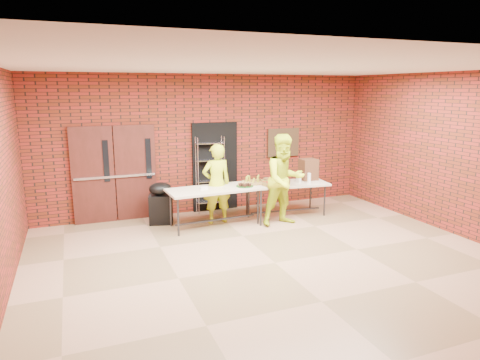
% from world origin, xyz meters
% --- Properties ---
extents(room, '(8.08, 7.08, 3.28)m').
position_xyz_m(room, '(0.00, 0.00, 1.60)').
color(room, olive).
rests_on(room, ground).
extents(double_doors, '(1.78, 0.12, 2.10)m').
position_xyz_m(double_doors, '(-2.20, 3.44, 1.05)').
color(double_doors, '#481A14').
rests_on(double_doors, room).
extents(dark_doorway, '(1.10, 0.06, 2.10)m').
position_xyz_m(dark_doorway, '(0.10, 3.46, 1.05)').
color(dark_doorway, black).
rests_on(dark_doorway, room).
extents(bronze_plaque, '(0.85, 0.04, 0.70)m').
position_xyz_m(bronze_plaque, '(1.90, 3.45, 1.55)').
color(bronze_plaque, '#392A16').
rests_on(bronze_plaque, room).
extents(wire_rack, '(0.67, 0.29, 1.79)m').
position_xyz_m(wire_rack, '(-0.07, 3.32, 0.89)').
color(wire_rack, silver).
rests_on(wire_rack, room).
extents(table_left, '(2.05, 0.94, 0.83)m').
position_xyz_m(table_left, '(-0.29, 2.25, 0.76)').
color(table_left, '#C5AF97').
rests_on(table_left, room).
extents(table_right, '(1.95, 0.97, 0.77)m').
position_xyz_m(table_right, '(1.43, 2.37, 0.71)').
color(table_right, '#C5AF97').
rests_on(table_right, room).
extents(basket_bananas, '(0.46, 0.36, 0.14)m').
position_xyz_m(basket_bananas, '(0.64, 2.34, 0.83)').
color(basket_bananas, '#AE8446').
rests_on(basket_bananas, table_right).
extents(basket_oranges, '(0.49, 0.38, 0.15)m').
position_xyz_m(basket_oranges, '(1.19, 2.38, 0.84)').
color(basket_oranges, '#AE8446').
rests_on(basket_oranges, table_right).
extents(basket_apples, '(0.40, 0.31, 0.13)m').
position_xyz_m(basket_apples, '(0.92, 2.21, 0.83)').
color(basket_apples, '#AE8446').
rests_on(basket_apples, table_right).
extents(muffin_tray, '(0.37, 0.37, 0.09)m').
position_xyz_m(muffin_tray, '(0.34, 2.18, 0.87)').
color(muffin_tray, '#124612').
rests_on(muffin_tray, table_left).
extents(napkin_box, '(0.16, 0.11, 0.05)m').
position_xyz_m(napkin_box, '(-0.55, 2.23, 0.85)').
color(napkin_box, white).
rests_on(napkin_box, table_left).
extents(coffee_dispenser, '(0.37, 0.34, 0.49)m').
position_xyz_m(coffee_dispenser, '(2.08, 2.50, 1.02)').
color(coffee_dispenser, '#53321C').
rests_on(coffee_dispenser, table_right).
extents(cup_stack_front, '(0.08, 0.08, 0.25)m').
position_xyz_m(cup_stack_front, '(1.73, 2.29, 0.90)').
color(cup_stack_front, white).
rests_on(cup_stack_front, table_right).
extents(cup_stack_mid, '(0.08, 0.08, 0.23)m').
position_xyz_m(cup_stack_mid, '(1.90, 2.15, 0.89)').
color(cup_stack_mid, white).
rests_on(cup_stack_mid, table_right).
extents(cup_stack_back, '(0.07, 0.07, 0.22)m').
position_xyz_m(cup_stack_back, '(1.77, 2.43, 0.88)').
color(cup_stack_back, white).
rests_on(cup_stack_back, table_right).
extents(covered_grill, '(0.58, 0.52, 0.90)m').
position_xyz_m(covered_grill, '(-1.33, 2.88, 0.45)').
color(covered_grill, black).
rests_on(covered_grill, room).
extents(volunteer_woman, '(0.64, 0.42, 1.73)m').
position_xyz_m(volunteer_woman, '(-0.19, 2.49, 0.86)').
color(volunteer_woman, '#C0D918').
rests_on(volunteer_woman, room).
extents(volunteer_man, '(1.00, 0.80, 1.94)m').
position_xyz_m(volunteer_man, '(1.11, 1.84, 0.97)').
color(volunteer_man, '#C0D918').
rests_on(volunteer_man, room).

